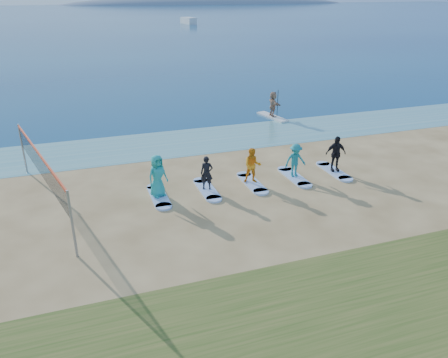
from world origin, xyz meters
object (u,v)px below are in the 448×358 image
object	(u,v)px
surfboard_4	(334,171)
surfboard_2	(252,183)
surfboard_1	(207,189)
student_3	(295,160)
boat_offshore_b	(189,24)
surfboard_3	(294,177)
student_4	(336,154)
student_1	(207,173)
surfboard_0	(159,196)
student_0	(157,176)
paddleboard	(272,117)
volleyball_net	(40,165)
student_2	(252,166)
paddleboarder	(273,104)

from	to	relation	value
surfboard_4	surfboard_2	bearing A→B (deg)	180.00
surfboard_1	student_3	size ratio (longest dim) A/B	1.34
boat_offshore_b	surfboard_1	bearing A→B (deg)	-113.15
surfboard_3	student_3	bearing A→B (deg)	0.00
surfboard_2	student_4	size ratio (longest dim) A/B	1.23
student_1	surfboard_0	bearing A→B (deg)	-157.88
surfboard_0	student_0	bearing A→B (deg)	0.00
student_1	paddleboard	bearing A→B (deg)	73.97
boat_offshore_b	surfboard_2	world-z (taller)	boat_offshore_b
surfboard_0	surfboard_2	bearing A→B (deg)	0.00
volleyball_net	surfboard_1	xyz separation A→B (m)	(6.86, -0.69, -1.86)
surfboard_1	student_2	size ratio (longest dim) A/B	1.31
student_1	surfboard_2	xyz separation A→B (m)	(2.23, 0.00, -0.82)
surfboard_0	surfboard_1	xyz separation A→B (m)	(2.23, 0.00, 0.00)
paddleboarder	volleyball_net	bearing A→B (deg)	125.15
student_0	student_1	world-z (taller)	student_0
student_1	surfboard_2	world-z (taller)	student_1
paddleboarder	surfboard_3	size ratio (longest dim) A/B	0.80
student_3	student_1	bearing A→B (deg)	-178.57
student_4	surfboard_0	bearing A→B (deg)	-171.29
student_1	surfboard_3	size ratio (longest dim) A/B	0.70
surfboard_1	volleyball_net	bearing A→B (deg)	174.29
volleyball_net	student_2	world-z (taller)	volleyball_net
surfboard_2	surfboard_4	world-z (taller)	same
boat_offshore_b	surfboard_1	xyz separation A→B (m)	(-27.49, -106.27, 0.04)
student_0	surfboard_3	size ratio (longest dim) A/B	0.86
surfboard_0	student_0	size ratio (longest dim) A/B	1.16
student_3	paddleboard	bearing A→B (deg)	71.89
student_1	student_2	xyz separation A→B (m)	(2.23, 0.00, 0.07)
paddleboard	student_0	size ratio (longest dim) A/B	1.58
student_0	surfboard_3	world-z (taller)	student_0
surfboard_0	surfboard_3	world-z (taller)	same
student_1	student_3	xyz separation A→B (m)	(4.46, 0.00, 0.05)
paddleboarder	surfboard_1	world-z (taller)	paddleboarder
volleyball_net	student_4	xyz separation A→B (m)	(13.55, -0.69, -0.92)
boat_offshore_b	student_1	distance (m)	109.77
paddleboard	surfboard_4	xyz separation A→B (m)	(-1.45, -10.35, -0.01)
paddleboard	paddleboarder	distance (m)	0.94
student_3	student_4	world-z (taller)	student_4
student_3	surfboard_3	bearing A→B (deg)	0.00
student_4	student_0	bearing A→B (deg)	-171.29
paddleboarder	student_4	bearing A→B (deg)	174.39
surfboard_1	student_4	xyz separation A→B (m)	(6.69, 0.00, 0.94)
paddleboarder	student_2	world-z (taller)	paddleboarder
volleyball_net	surfboard_0	size ratio (longest dim) A/B	4.02
paddleboarder	student_0	size ratio (longest dim) A/B	0.93
surfboard_0	surfboard_1	distance (m)	2.23
volleyball_net	paddleboard	bearing A→B (deg)	32.81
volleyball_net	student_0	distance (m)	4.76
paddleboard	surfboard_2	xyz separation A→B (m)	(-5.90, -10.35, -0.01)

